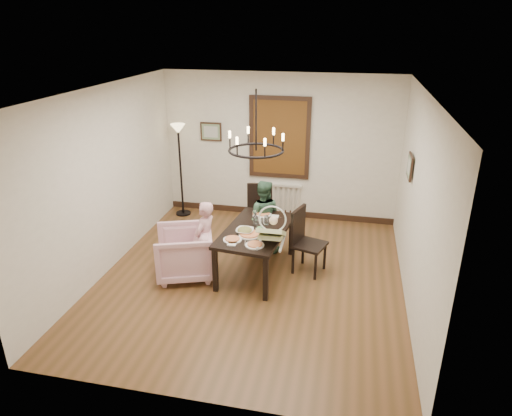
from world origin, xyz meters
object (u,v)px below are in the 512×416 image
at_px(dining_table, 256,234).
at_px(chair_far, 259,214).
at_px(drinking_glass, 256,221).
at_px(elderly_woman, 206,246).
at_px(armchair, 184,253).
at_px(seated_man, 263,222).
at_px(baby_bouncer, 272,231).
at_px(floor_lamp, 181,172).
at_px(chair_right, 310,241).

bearing_deg(dining_table, chair_far, 105.19).
bearing_deg(drinking_glass, elderly_woman, -148.94).
bearing_deg(armchair, seated_man, 117.23).
bearing_deg(baby_bouncer, dining_table, 125.46).
height_order(elderly_woman, floor_lamp, floor_lamp).
bearing_deg(dining_table, floor_lamp, 141.15).
bearing_deg(chair_right, dining_table, 119.95).
height_order(dining_table, floor_lamp, floor_lamp).
height_order(dining_table, armchair, armchair).
height_order(baby_bouncer, floor_lamp, floor_lamp).
relative_size(chair_far, chair_right, 0.97).
bearing_deg(seated_man, chair_right, 140.79).
relative_size(baby_bouncer, drinking_glass, 4.01).
bearing_deg(elderly_woman, dining_table, 124.61).
distance_m(armchair, baby_bouncer, 1.46).
bearing_deg(armchair, dining_table, 88.59).
height_order(chair_far, floor_lamp, floor_lamp).
relative_size(chair_far, baby_bouncer, 1.74).
relative_size(dining_table, drinking_glass, 11.38).
relative_size(armchair, drinking_glass, 5.89).
bearing_deg(seated_man, floor_lamp, -38.90).
bearing_deg(floor_lamp, elderly_woman, -61.29).
distance_m(baby_bouncer, drinking_glass, 0.66).
height_order(dining_table, drinking_glass, drinking_glass).
height_order(chair_right, elderly_woman, chair_right).
height_order(chair_far, drinking_glass, chair_far).
bearing_deg(floor_lamp, chair_right, -32.70).
bearing_deg(baby_bouncer, elderly_woman, 170.93).
bearing_deg(chair_right, seated_man, 74.78).
distance_m(elderly_woman, floor_lamp, 2.55).
bearing_deg(dining_table, drinking_glass, 111.26).
relative_size(chair_right, floor_lamp, 0.57).
height_order(chair_right, seated_man, seated_man).
relative_size(armchair, floor_lamp, 0.47).
xyz_separation_m(chair_right, seated_man, (-0.85, 0.55, 0.00)).
distance_m(armchair, seated_man, 1.47).
height_order(chair_right, floor_lamp, floor_lamp).
height_order(chair_far, chair_right, chair_right).
distance_m(chair_right, armchair, 1.93).
relative_size(dining_table, armchair, 1.93).
height_order(chair_right, baby_bouncer, baby_bouncer).
distance_m(baby_bouncer, floor_lamp, 3.24).
bearing_deg(floor_lamp, armchair, -68.75).
distance_m(elderly_woman, seated_man, 1.21).
distance_m(seated_man, baby_bouncer, 1.26).
relative_size(seated_man, drinking_glass, 7.19).
bearing_deg(elderly_woman, chair_far, 172.04).
distance_m(drinking_glass, floor_lamp, 2.61).
bearing_deg(armchair, chair_far, 129.34).
xyz_separation_m(seated_man, floor_lamp, (-1.89, 1.21, 0.38)).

